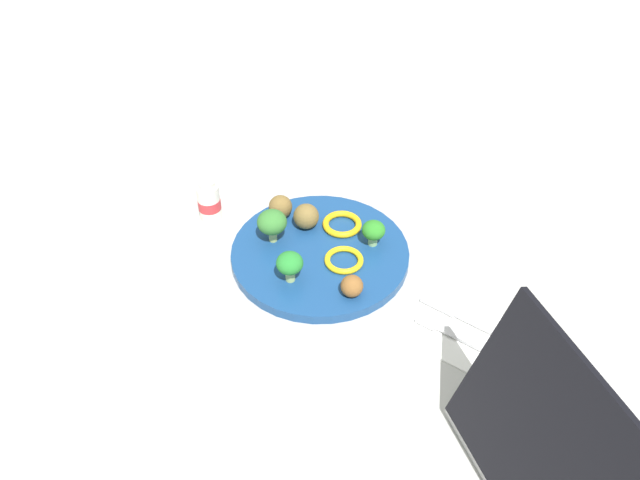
# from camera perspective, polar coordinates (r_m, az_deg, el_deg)

# --- Properties ---
(ground_plane) EXTENTS (4.00, 4.00, 0.00)m
(ground_plane) POSITION_cam_1_polar(r_m,az_deg,el_deg) (0.95, 0.00, -1.62)
(ground_plane) COLOR #B2B2AD
(plate) EXTENTS (0.28, 0.28, 0.02)m
(plate) POSITION_cam_1_polar(r_m,az_deg,el_deg) (0.95, 0.00, -1.27)
(plate) COLOR navy
(plate) RESTS_ON ground_plane
(broccoli_floret_mid_left) EXTENTS (0.04, 0.04, 0.05)m
(broccoli_floret_mid_left) POSITION_cam_1_polar(r_m,az_deg,el_deg) (0.87, -2.90, -2.29)
(broccoli_floret_mid_left) COLOR #A8C878
(broccoli_floret_mid_left) RESTS_ON plate
(broccoli_floret_mid_right) EXTENTS (0.05, 0.05, 0.06)m
(broccoli_floret_mid_right) POSITION_cam_1_polar(r_m,az_deg,el_deg) (0.94, -4.59, 1.66)
(broccoli_floret_mid_right) COLOR #A7BF6E
(broccoli_floret_mid_right) RESTS_ON plate
(broccoli_floret_front_left) EXTENTS (0.04, 0.04, 0.04)m
(broccoli_floret_front_left) POSITION_cam_1_polar(r_m,az_deg,el_deg) (0.94, 5.11, 0.87)
(broccoli_floret_front_left) COLOR #94C67F
(broccoli_floret_front_left) RESTS_ON plate
(meatball_center) EXTENTS (0.04, 0.04, 0.04)m
(meatball_center) POSITION_cam_1_polar(r_m,az_deg,el_deg) (0.97, -1.33, 2.27)
(meatball_center) COLOR brown
(meatball_center) RESTS_ON plate
(meatball_back_left) EXTENTS (0.03, 0.03, 0.03)m
(meatball_back_left) POSITION_cam_1_polar(r_m,az_deg,el_deg) (0.86, 3.05, -4.39)
(meatball_back_left) COLOR brown
(meatball_back_left) RESTS_ON plate
(meatball_far_rim) EXTENTS (0.04, 0.04, 0.04)m
(meatball_far_rim) POSITION_cam_1_polar(r_m,az_deg,el_deg) (0.99, -3.78, 3.18)
(meatball_far_rim) COLOR brown
(meatball_far_rim) RESTS_ON plate
(pepper_ring_center) EXTENTS (0.08, 0.08, 0.01)m
(pepper_ring_center) POSITION_cam_1_polar(r_m,az_deg,el_deg) (0.92, 2.22, -1.98)
(pepper_ring_center) COLOR yellow
(pepper_ring_center) RESTS_ON plate
(pepper_ring_near_rim) EXTENTS (0.07, 0.07, 0.01)m
(pepper_ring_near_rim) POSITION_cam_1_polar(r_m,az_deg,el_deg) (0.98, 2.12, 1.52)
(pepper_ring_near_rim) COLOR yellow
(pepper_ring_near_rim) RESTS_ON plate
(napkin) EXTENTS (0.18, 0.13, 0.01)m
(napkin) POSITION_cam_1_polar(r_m,az_deg,el_deg) (0.87, 13.38, -8.26)
(napkin) COLOR white
(napkin) RESTS_ON ground_plane
(fork) EXTENTS (0.12, 0.02, 0.01)m
(fork) POSITION_cam_1_polar(r_m,az_deg,el_deg) (0.85, 12.46, -8.60)
(fork) COLOR silver
(fork) RESTS_ON napkin
(knife) EXTENTS (0.15, 0.02, 0.01)m
(knife) POSITION_cam_1_polar(r_m,az_deg,el_deg) (0.88, 13.50, -7.09)
(knife) COLOR silver
(knife) RESTS_ON napkin
(yogurt_bottle) EXTENTS (0.04, 0.04, 0.07)m
(yogurt_bottle) POSITION_cam_1_polar(r_m,az_deg,el_deg) (1.02, -10.51, 3.63)
(yogurt_bottle) COLOR white
(yogurt_bottle) RESTS_ON ground_plane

